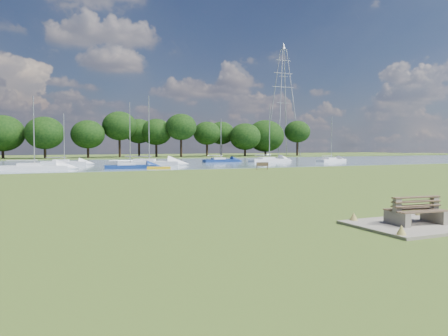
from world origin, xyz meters
name	(u,v)px	position (x,y,z in m)	size (l,w,h in m)	color
ground	(239,189)	(0.00, 0.00, 0.00)	(220.00, 220.00, 0.00)	brown
river	(118,164)	(0.00, 42.00, 0.00)	(220.00, 40.00, 0.10)	slate
far_bank	(93,158)	(0.00, 72.00, 0.00)	(220.00, 20.00, 0.40)	#4C6626
concrete_pad	(416,225)	(0.00, -14.00, 0.05)	(4.20, 3.20, 0.10)	gray
bench_pair	(416,212)	(0.00, -14.00, 0.51)	(1.98, 1.30, 1.01)	gray
riverbank_bench	(262,166)	(12.15, 18.98, 0.43)	(1.43, 0.93, 0.85)	brown
kayak	(159,168)	(1.36, 24.00, 0.18)	(2.70, 0.63, 0.27)	gold
pylon	(283,86)	(46.14, 70.00, 17.76)	(6.32, 4.43, 28.26)	#999DA5
tree_line	(46,129)	(-9.41, 68.00, 5.93)	(123.85, 8.22, 9.95)	black
sailboat_0	(130,165)	(-1.58, 26.06, 0.45)	(6.01, 2.23, 7.72)	navy
sailboat_1	(331,159)	(33.28, 33.84, 0.46)	(6.33, 3.37, 7.45)	silver
sailboat_3	(269,159)	(23.47, 37.25, 0.54)	(7.18, 2.61, 9.55)	silver
sailboat_4	(149,161)	(2.65, 34.00, 0.56)	(8.37, 5.52, 9.46)	silver
sailboat_5	(221,160)	(15.71, 39.27, 0.49)	(5.86, 1.72, 7.02)	navy
sailboat_6	(64,162)	(-7.93, 39.75, 0.48)	(6.28, 3.03, 7.13)	silver
sailboat_7	(34,166)	(-11.84, 27.80, 0.50)	(7.06, 2.50, 8.17)	silver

